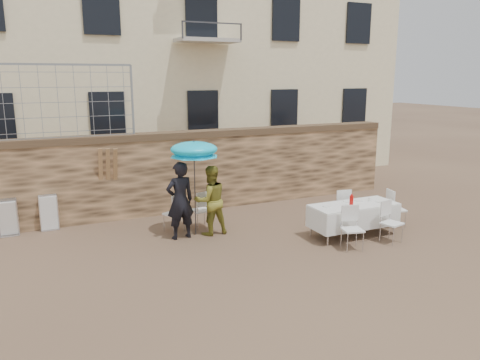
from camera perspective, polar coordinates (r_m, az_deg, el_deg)
name	(u,v)px	position (r m, az deg, el deg)	size (l,w,h in m)	color
ground	(268,277)	(9.09, 3.48, -11.67)	(80.00, 80.00, 0.00)	brown
stone_wall	(186,172)	(13.19, -6.60, 0.99)	(13.00, 0.50, 2.20)	olive
chain_link_fence	(67,102)	(12.37, -20.35, 8.88)	(3.20, 0.06, 1.80)	gray
man_suit	(180,201)	(10.90, -7.32, -2.50)	(0.67, 0.44, 1.83)	black
woman_dress	(210,200)	(11.15, -3.62, -2.48)	(0.81, 0.63, 1.68)	#AEA535
umbrella	(194,152)	(10.88, -5.62, 3.42)	(1.14, 1.14, 2.12)	#3F3F44
couple_chair_left	(174,212)	(11.53, -8.07, -3.93)	(0.48, 0.48, 0.96)	white
couple_chair_right	(201,209)	(11.73, -4.78, -3.56)	(0.48, 0.48, 0.96)	white
banquet_table	(354,206)	(11.38, 13.72, -3.08)	(2.10, 0.85, 0.78)	white
soda_bottle	(351,201)	(11.10, 13.42, -2.53)	(0.09, 0.09, 0.26)	red
table_chair_front_left	(353,229)	(10.53, 13.56, -5.77)	(0.48, 0.48, 0.96)	white
table_chair_front_right	(392,222)	(11.21, 18.03, -4.91)	(0.48, 0.48, 0.96)	white
table_chair_back	(340,207)	(12.17, 12.10, -3.20)	(0.48, 0.48, 0.96)	white
table_chair_side	(396,208)	(12.40, 18.50, -3.29)	(0.48, 0.48, 0.96)	white
chair_stack_left	(8,216)	(12.50, -26.41, -3.94)	(0.46, 0.40, 0.92)	white
chair_stack_right	(49,211)	(12.49, -22.29, -3.57)	(0.46, 0.32, 0.92)	white
wood_planks	(113,184)	(12.56, -15.22, -0.43)	(0.70, 0.20, 2.00)	#A37749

